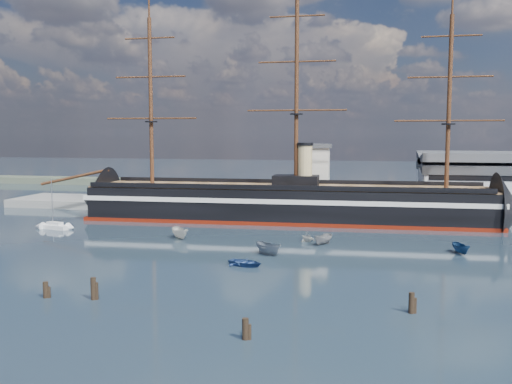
# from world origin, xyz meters

# --- Properties ---
(ground) EXTENTS (600.00, 600.00, 0.00)m
(ground) POSITION_xyz_m (0.00, 40.00, 0.00)
(ground) COLOR #27303E
(ground) RESTS_ON ground
(quay) EXTENTS (180.00, 18.00, 2.00)m
(quay) POSITION_xyz_m (10.00, 76.00, 0.00)
(quay) COLOR slate
(quay) RESTS_ON ground
(quay_tower) EXTENTS (5.00, 5.00, 15.00)m
(quay_tower) POSITION_xyz_m (3.00, 73.00, 9.75)
(quay_tower) COLOR silver
(quay_tower) RESTS_ON ground
(warship) EXTENTS (113.12, 19.03, 53.94)m
(warship) POSITION_xyz_m (-4.98, 60.00, 4.04)
(warship) COLOR black
(warship) RESTS_ON ground
(sailboat) EXTENTS (6.76, 3.54, 10.39)m
(sailboat) POSITION_xyz_m (-48.15, 39.09, 0.66)
(sailboat) COLOR white
(sailboat) RESTS_ON ground
(motorboat_a) EXTENTS (6.69, 6.06, 2.65)m
(motorboat_a) POSITION_xyz_m (-19.27, 33.97, 0.00)
(motorboat_a) COLOR silver
(motorboat_a) RESTS_ON ground
(motorboat_b) EXTENTS (2.23, 3.52, 1.53)m
(motorboat_b) POSITION_xyz_m (-2.52, 15.45, 0.00)
(motorboat_b) COLOR navy
(motorboat_b) RESTS_ON ground
(motorboat_c) EXTENTS (6.02, 4.56, 2.29)m
(motorboat_c) POSITION_xyz_m (7.29, 34.02, 0.00)
(motorboat_c) COLOR gray
(motorboat_c) RESTS_ON ground
(motorboat_d) EXTENTS (5.29, 5.16, 1.89)m
(motorboat_d) POSITION_xyz_m (4.18, 36.37, 0.00)
(motorboat_d) COLOR silver
(motorboat_d) RESTS_ON ground
(motorboat_f) EXTENTS (5.87, 3.63, 2.21)m
(motorboat_f) POSITION_xyz_m (30.01, 30.77, 0.00)
(motorboat_f) COLOR navy
(motorboat_f) RESTS_ON ground
(motorboat_g) EXTENTS (6.06, 6.58, 2.63)m
(motorboat_g) POSITION_xyz_m (-0.55, 23.59, 0.00)
(motorboat_g) COLOR slate
(motorboat_g) RESTS_ON ground
(piling_near_left) EXTENTS (0.64, 0.64, 3.37)m
(piling_near_left) POSITION_xyz_m (-16.30, -4.95, 0.00)
(piling_near_left) COLOR black
(piling_near_left) RESTS_ON ground
(piling_near_mid) EXTENTS (0.64, 0.64, 2.79)m
(piling_near_mid) POSITION_xyz_m (4.26, -14.00, 0.00)
(piling_near_mid) COLOR black
(piling_near_mid) RESTS_ON ground
(piling_near_right) EXTENTS (0.64, 0.64, 3.02)m
(piling_near_right) POSITION_xyz_m (20.28, -2.47, 0.00)
(piling_near_right) COLOR black
(piling_near_right) RESTS_ON ground
(piling_extra) EXTENTS (0.64, 0.64, 2.66)m
(piling_extra) POSITION_xyz_m (-22.27, -5.45, 0.00)
(piling_extra) COLOR black
(piling_extra) RESTS_ON ground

